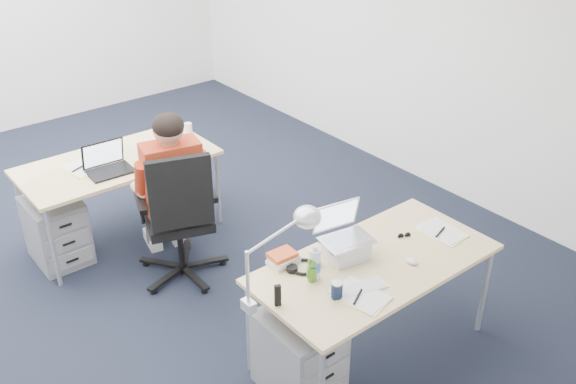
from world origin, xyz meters
The scene contains 24 objects.
floor centered at (0.00, 0.00, 0.00)m, with size 7.00×7.00×0.00m, color black.
room centered at (0.00, 0.00, 1.71)m, with size 6.02×7.02×2.80m.
desk_near centered at (0.78, -1.88, 0.68)m, with size 1.60×0.80×0.73m.
desk_far centered at (0.15, 0.50, 0.68)m, with size 1.60×0.80×0.73m.
office_chair centered at (0.23, -0.34, 0.32)m, with size 0.91×0.91×1.14m.
seated_person centered at (0.27, -0.16, 0.69)m, with size 0.52×0.81×1.37m.
drawer_pedestal_near centered at (0.18, -1.85, 0.28)m, with size 0.40×0.50×0.55m, color #9B9DA0.
drawer_pedestal_far centered at (-0.45, 0.49, 0.28)m, with size 0.40×0.50×0.55m, color #9B9DA0.
silver_laptop centered at (0.67, -1.72, 0.90)m, with size 0.32×0.25×0.34m, color silver, non-canonical shape.
wireless_keyboard centered at (0.52, -2.03, 0.74)m, with size 0.29×0.12×0.01m, color white.
computer_mouse centered at (0.95, -2.04, 0.75)m, with size 0.05×0.09×0.03m, color white.
headphones centered at (0.38, -1.65, 0.75)m, with size 0.23×0.17×0.04m, color black, non-canonical shape.
can_koozie centered at (0.34, -1.99, 0.79)m, with size 0.07×0.07×0.11m, color #131D3B.
water_bottle centered at (0.37, -1.77, 0.85)m, with size 0.07×0.07×0.23m, color silver.
bear_figurine centered at (0.34, -1.78, 0.81)m, with size 0.09×0.07×0.16m, color #317920, non-canonical shape.
book_stack centered at (0.31, -1.53, 0.77)m, with size 0.18×0.14×0.08m, color silver.
cordless_phone centered at (0.03, -1.83, 0.80)m, with size 0.04×0.02×0.14m, color black.
papers_left centered at (0.45, -2.08, 0.74)m, with size 0.22×0.32×0.01m, color #F8F990.
papers_right centered at (1.37, -1.93, 0.74)m, with size 0.21×0.31×0.01m, color #F8F990.
sunglasses centered at (1.14, -1.80, 0.74)m, with size 0.09×0.04×0.02m, color black, non-canonical shape.
desk_lamp centered at (0.04, -1.77, 1.00)m, with size 0.48×0.18×0.55m, color silver, non-canonical shape.
dark_laptop centered at (0.00, 0.32, 0.86)m, with size 0.35×0.34×0.25m, color black, non-canonical shape.
far_cup centered at (0.90, 0.60, 0.78)m, with size 0.07×0.07×0.10m, color white.
far_papers centered at (-0.15, 0.52, 0.73)m, with size 0.22×0.31×0.01m, color white.
Camera 1 is at (-1.74, -4.14, 3.10)m, focal length 40.00 mm.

